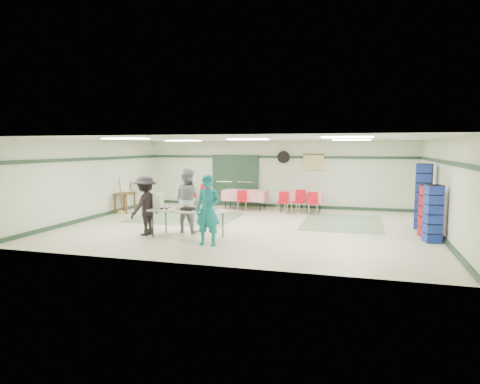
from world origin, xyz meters
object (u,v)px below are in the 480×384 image
(crate_stack_red, at_px, (429,211))
(crate_stack_blue_b, at_px, (433,214))
(office_printer, at_px, (139,185))
(chair_a, at_px, (299,199))
(volunteer_grey, at_px, (187,200))
(chair_d, at_px, (242,199))
(volunteer_teal, at_px, (208,210))
(dining_table_b, at_px, (245,195))
(volunteer_dark, at_px, (145,205))
(dining_table_a, at_px, (301,197))
(chair_loose_b, at_px, (192,194))
(serving_table, at_px, (188,211))
(printer_table, at_px, (125,196))
(chair_loose_a, at_px, (206,193))
(chair_c, at_px, (313,201))
(crate_stack_blue_a, at_px, (424,196))
(broom, at_px, (121,195))
(chair_b, at_px, (283,200))

(crate_stack_red, relative_size, crate_stack_blue_b, 0.95)
(office_printer, bearing_deg, chair_a, 8.91)
(volunteer_grey, distance_m, chair_d, 4.29)
(volunteer_teal, xyz_separation_m, dining_table_b, (-0.76, 6.24, -0.31))
(volunteer_dark, distance_m, dining_table_a, 6.58)
(dining_table_b, bearing_deg, crate_stack_blue_b, -32.81)
(chair_loose_b, bearing_deg, serving_table, -41.16)
(printer_table, bearing_deg, office_printer, 85.33)
(volunteer_teal, bearing_deg, crate_stack_blue_b, 20.53)
(chair_d, height_order, chair_loose_a, chair_loose_a)
(chair_d, bearing_deg, volunteer_teal, -97.35)
(volunteer_dark, distance_m, chair_c, 6.43)
(serving_table, xyz_separation_m, chair_loose_b, (-2.27, 5.81, -0.23))
(volunteer_grey, xyz_separation_m, crate_stack_blue_a, (6.59, 2.36, 0.06))
(chair_c, bearing_deg, chair_a, 169.57)
(crate_stack_blue_a, distance_m, office_printer, 10.41)
(serving_table, xyz_separation_m, volunteer_grey, (-0.31, 0.72, 0.20))
(dining_table_a, bearing_deg, serving_table, -110.73)
(office_printer, bearing_deg, dining_table_a, 14.05)
(dining_table_b, height_order, crate_stack_blue_b, crate_stack_blue_b)
(chair_loose_a, bearing_deg, printer_table, -151.71)
(serving_table, bearing_deg, crate_stack_blue_a, 31.84)
(volunteer_grey, distance_m, printer_table, 4.63)
(volunteer_dark, height_order, chair_c, volunteer_dark)
(volunteer_teal, relative_size, crate_stack_blue_a, 0.90)
(volunteer_teal, relative_size, office_printer, 3.74)
(chair_a, height_order, chair_loose_a, chair_loose_a)
(chair_loose_a, xyz_separation_m, crate_stack_red, (8.02, -4.13, 0.16))
(dining_table_a, relative_size, printer_table, 1.90)
(chair_d, bearing_deg, crate_stack_red, -41.06)
(serving_table, bearing_deg, broom, 146.50)
(serving_table, bearing_deg, office_printer, 136.87)
(crate_stack_blue_a, bearing_deg, volunteer_dark, -157.82)
(chair_b, xyz_separation_m, office_printer, (-5.72, -0.37, 0.45))
(crate_stack_blue_b, bearing_deg, broom, 168.33)
(volunteer_grey, bearing_deg, office_printer, -31.30)
(chair_a, xyz_separation_m, broom, (-6.40, -1.63, 0.14))
(chair_b, bearing_deg, volunteer_dark, -112.24)
(chair_loose_a, distance_m, chair_loose_b, 0.58)
(volunteer_teal, height_order, crate_stack_blue_b, volunteer_teal)
(chair_loose_a, xyz_separation_m, chair_loose_b, (-0.54, -0.21, -0.06))
(chair_d, bearing_deg, chair_b, -14.55)
(chair_a, xyz_separation_m, crate_stack_blue_a, (3.98, -1.89, 0.44))
(printer_table, xyz_separation_m, office_printer, (-0.00, 1.11, 0.30))
(dining_table_a, height_order, chair_a, chair_a)
(chair_a, height_order, chair_loose_b, chair_a)
(chair_b, relative_size, chair_c, 0.98)
(volunteer_grey, xyz_separation_m, chair_a, (2.62, 4.25, -0.38))
(chair_loose_b, bearing_deg, dining_table_b, 20.97)
(volunteer_grey, relative_size, dining_table_a, 1.08)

